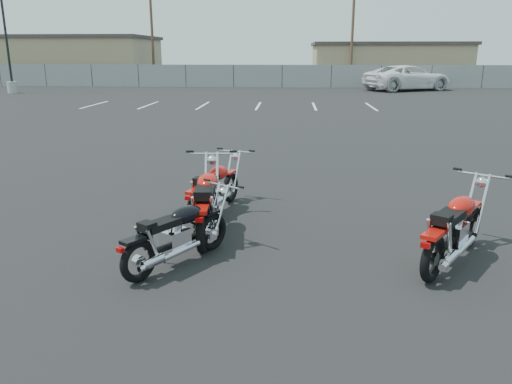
# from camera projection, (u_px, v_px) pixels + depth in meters

# --- Properties ---
(ground) EXTENTS (120.00, 120.00, 0.00)m
(ground) POSITION_uv_depth(u_px,v_px,m) (240.00, 244.00, 7.48)
(ground) COLOR black
(ground) RESTS_ON ground
(motorcycle_front_red) EXTENTS (1.02, 2.00, 0.99)m
(motorcycle_front_red) POSITION_uv_depth(u_px,v_px,m) (215.00, 188.00, 8.84)
(motorcycle_front_red) COLOR black
(motorcycle_front_red) RESTS_ON ground
(motorcycle_second_black) EXTENTS (1.42, 1.82, 0.96)m
(motorcycle_second_black) POSITION_uv_depth(u_px,v_px,m) (178.00, 234.00, 6.64)
(motorcycle_second_black) COLOR black
(motorcycle_second_black) RESTS_ON ground
(motorcycle_third_red) EXTENTS (0.89, 2.31, 1.13)m
(motorcycle_third_red) POSITION_uv_depth(u_px,v_px,m) (207.00, 202.00, 7.78)
(motorcycle_third_red) COLOR black
(motorcycle_third_red) RESTS_ON ground
(motorcycle_rear_red) EXTENTS (1.64, 2.04, 1.09)m
(motorcycle_rear_red) POSITION_uv_depth(u_px,v_px,m) (455.00, 229.00, 6.68)
(motorcycle_rear_red) COLOR black
(motorcycle_rear_red) RESTS_ON ground
(training_cone_near) EXTENTS (0.29, 0.29, 0.35)m
(training_cone_near) POSITION_uv_depth(u_px,v_px,m) (443.00, 230.00, 7.56)
(training_cone_near) COLOR #F53F0C
(training_cone_near) RESTS_ON ground
(training_cone_far) EXTENTS (0.24, 0.24, 0.29)m
(training_cone_far) POSITION_uv_depth(u_px,v_px,m) (460.00, 229.00, 7.69)
(training_cone_far) COLOR #F53F0C
(training_cone_far) RESTS_ON ground
(light_pole_west) EXTENTS (0.80, 0.70, 11.14)m
(light_pole_west) POSITION_uv_depth(u_px,v_px,m) (8.00, 49.00, 34.31)
(light_pole_west) COLOR #9C9A93
(light_pole_west) RESTS_ON ground
(chainlink_fence) EXTENTS (80.06, 0.06, 1.80)m
(chainlink_fence) POSITION_uv_depth(u_px,v_px,m) (282.00, 76.00, 40.85)
(chainlink_fence) COLOR slate
(chainlink_fence) RESTS_ON ground
(tan_building_west) EXTENTS (18.40, 10.40, 4.30)m
(tan_building_west) POSITION_uv_depth(u_px,v_px,m) (58.00, 59.00, 48.68)
(tan_building_west) COLOR tan
(tan_building_west) RESTS_ON ground
(tan_building_east) EXTENTS (14.40, 9.40, 3.70)m
(tan_building_east) POSITION_uv_depth(u_px,v_px,m) (386.00, 62.00, 48.58)
(tan_building_east) COLOR tan
(tan_building_east) RESTS_ON ground
(utility_pole_b) EXTENTS (1.80, 0.24, 9.00)m
(utility_pole_b) POSITION_uv_depth(u_px,v_px,m) (152.00, 31.00, 45.42)
(utility_pole_b) COLOR #4E3424
(utility_pole_b) RESTS_ON ground
(utility_pole_c) EXTENTS (1.80, 0.24, 9.00)m
(utility_pole_c) POSITION_uv_depth(u_px,v_px,m) (353.00, 29.00, 43.28)
(utility_pole_c) COLOR #4E3424
(utility_pole_c) RESTS_ON ground
(parking_line_stripes) EXTENTS (15.12, 4.00, 0.01)m
(parking_line_stripes) POSITION_uv_depth(u_px,v_px,m) (230.00, 106.00, 26.85)
(parking_line_stripes) COLOR silver
(parking_line_stripes) RESTS_ON ground
(white_van) EXTENTS (6.11, 8.24, 2.91)m
(white_van) POSITION_uv_depth(u_px,v_px,m) (408.00, 71.00, 37.28)
(white_van) COLOR white
(white_van) RESTS_ON ground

